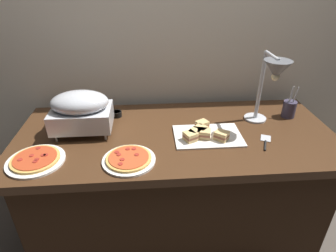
# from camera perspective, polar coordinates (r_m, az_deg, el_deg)

# --- Properties ---
(ground_plane) EXTENTS (8.00, 8.00, 0.00)m
(ground_plane) POSITION_cam_1_polar(r_m,az_deg,el_deg) (2.20, 1.33, -18.68)
(ground_plane) COLOR #4C443D
(back_wall) EXTENTS (4.40, 0.04, 2.40)m
(back_wall) POSITION_cam_1_polar(r_m,az_deg,el_deg) (2.01, 0.28, 16.97)
(back_wall) COLOR beige
(back_wall) RESTS_ON ground_plane
(buffet_table) EXTENTS (1.90, 0.84, 0.76)m
(buffet_table) POSITION_cam_1_polar(r_m,az_deg,el_deg) (1.93, 1.46, -11.01)
(buffet_table) COLOR #422816
(buffet_table) RESTS_ON ground_plane
(chafing_dish) EXTENTS (0.34, 0.24, 0.26)m
(chafing_dish) POSITION_cam_1_polar(r_m,az_deg,el_deg) (1.72, -17.05, 3.05)
(chafing_dish) COLOR #B7BABF
(chafing_dish) RESTS_ON buffet_table
(heat_lamp) EXTENTS (0.15, 0.32, 0.45)m
(heat_lamp) POSITION_cam_1_polar(r_m,az_deg,el_deg) (1.70, 20.27, 9.42)
(heat_lamp) COLOR #B7BABF
(heat_lamp) RESTS_ON buffet_table
(pizza_plate_front) EXTENTS (0.29, 0.29, 0.03)m
(pizza_plate_front) POSITION_cam_1_polar(r_m,az_deg,el_deg) (1.61, -24.99, -6.17)
(pizza_plate_front) COLOR white
(pizza_plate_front) RESTS_ON buffet_table
(pizza_plate_center) EXTENTS (0.27, 0.27, 0.03)m
(pizza_plate_center) POSITION_cam_1_polar(r_m,az_deg,el_deg) (1.48, -7.85, -6.59)
(pizza_plate_center) COLOR white
(pizza_plate_center) RESTS_ON buffet_table
(sandwich_platter) EXTENTS (0.39, 0.26, 0.06)m
(sandwich_platter) POSITION_cam_1_polar(r_m,az_deg,el_deg) (1.67, 7.40, -1.59)
(sandwich_platter) COLOR white
(sandwich_platter) RESTS_ON buffet_table
(sauce_cup_near) EXTENTS (0.07, 0.07, 0.04)m
(sauce_cup_near) POSITION_cam_1_polar(r_m,az_deg,el_deg) (1.91, -10.22, 2.44)
(sauce_cup_near) COLOR black
(sauce_cup_near) RESTS_ON buffet_table
(utensil_holder) EXTENTS (0.08, 0.08, 0.21)m
(utensil_holder) POSITION_cam_1_polar(r_m,az_deg,el_deg) (2.03, 23.08, 3.20)
(utensil_holder) COLOR #383347
(utensil_holder) RESTS_ON buffet_table
(serving_spatula) EXTENTS (0.10, 0.17, 0.01)m
(serving_spatula) POSITION_cam_1_polar(r_m,az_deg,el_deg) (1.71, 18.94, -3.00)
(serving_spatula) COLOR #B7BABF
(serving_spatula) RESTS_ON buffet_table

